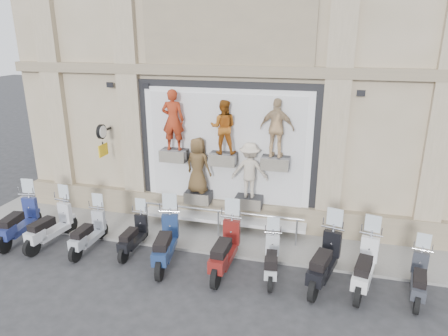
% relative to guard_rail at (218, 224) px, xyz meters
% --- Properties ---
extents(ground, '(90.00, 90.00, 0.00)m').
position_rel_guard_rail_xyz_m(ground, '(0.00, -2.00, -0.47)').
color(ground, '#2C2C2E').
rests_on(ground, ground).
extents(sidewalk, '(16.00, 2.20, 0.08)m').
position_rel_guard_rail_xyz_m(sidewalk, '(0.00, 0.10, -0.43)').
color(sidewalk, '#999691').
rests_on(sidewalk, ground).
extents(building, '(14.00, 8.60, 12.00)m').
position_rel_guard_rail_xyz_m(building, '(0.00, 5.00, 5.54)').
color(building, tan).
rests_on(building, ground).
extents(shop_vitrine, '(5.60, 0.83, 4.30)m').
position_rel_guard_rail_xyz_m(shop_vitrine, '(0.05, 0.75, 1.93)').
color(shop_vitrine, black).
rests_on(shop_vitrine, ground).
extents(guard_rail, '(5.06, 0.10, 0.93)m').
position_rel_guard_rail_xyz_m(guard_rail, '(0.00, 0.00, 0.00)').
color(guard_rail, '#9EA0A5').
rests_on(guard_rail, ground).
extents(clock_sign_bracket, '(0.10, 0.80, 1.02)m').
position_rel_guard_rail_xyz_m(clock_sign_bracket, '(-3.90, 0.47, 2.34)').
color(clock_sign_bracket, black).
rests_on(clock_sign_bracket, ground).
extents(scooter_a, '(0.87, 2.14, 1.69)m').
position_rel_guard_rail_xyz_m(scooter_a, '(-5.67, -1.58, 0.38)').
color(scooter_a, navy).
rests_on(scooter_a, ground).
extents(scooter_b, '(0.85, 2.06, 1.62)m').
position_rel_guard_rail_xyz_m(scooter_b, '(-4.60, -1.56, 0.35)').
color(scooter_b, silver).
rests_on(scooter_b, ground).
extents(scooter_c, '(0.55, 1.83, 1.48)m').
position_rel_guard_rail_xyz_m(scooter_c, '(-3.36, -1.57, 0.28)').
color(scooter_c, '#989DA5').
rests_on(scooter_c, ground).
extents(scooter_d, '(0.51, 1.71, 1.39)m').
position_rel_guard_rail_xyz_m(scooter_d, '(-2.09, -1.34, 0.23)').
color(scooter_d, black).
rests_on(scooter_d, ground).
extents(scooter_e, '(0.99, 2.20, 1.73)m').
position_rel_guard_rail_xyz_m(scooter_e, '(-0.98, -1.69, 0.40)').
color(scooter_e, navy).
rests_on(scooter_e, ground).
extents(scooter_f, '(0.69, 2.15, 1.74)m').
position_rel_guard_rail_xyz_m(scooter_f, '(0.62, -1.64, 0.40)').
color(scooter_f, maroon).
rests_on(scooter_f, ground).
extents(scooter_g, '(0.67, 1.74, 1.38)m').
position_rel_guard_rail_xyz_m(scooter_g, '(1.82, -1.60, 0.23)').
color(scooter_g, '#AEB2B6').
rests_on(scooter_g, ground).
extents(scooter_h, '(1.14, 2.22, 1.73)m').
position_rel_guard_rail_xyz_m(scooter_h, '(3.09, -1.58, 0.40)').
color(scooter_h, black).
rests_on(scooter_h, ground).
extents(scooter_i, '(1.02, 2.11, 1.65)m').
position_rel_guard_rail_xyz_m(scooter_i, '(4.03, -1.53, 0.36)').
color(scooter_i, white).
rests_on(scooter_i, ground).
extents(scooter_j, '(0.80, 1.76, 1.38)m').
position_rel_guard_rail_xyz_m(scooter_j, '(5.22, -1.58, 0.23)').
color(scooter_j, '#2B2E35').
rests_on(scooter_j, ground).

